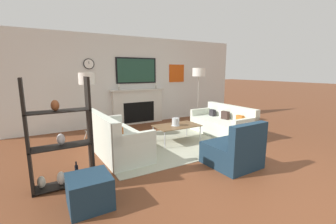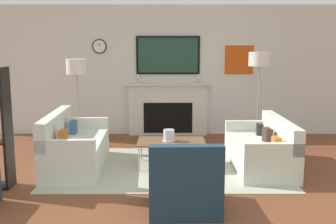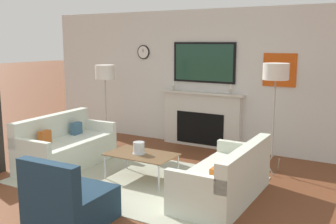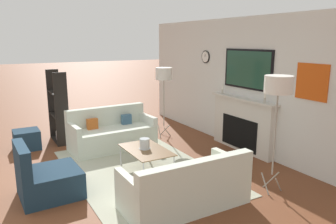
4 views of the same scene
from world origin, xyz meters
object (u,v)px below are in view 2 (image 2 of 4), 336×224
object	(u,v)px
couch_right	(262,150)
floor_lamp_right	(260,61)
coffee_table	(172,142)
floor_lamp_left	(77,68)
couch_left	(74,148)
armchair	(184,188)
hurricane_candle	(169,136)

from	to	relation	value
couch_right	floor_lamp_right	bearing A→B (deg)	80.47
couch_right	coffee_table	size ratio (longest dim) A/B	1.64
floor_lamp_left	floor_lamp_right	world-z (taller)	floor_lamp_right
couch_left	couch_right	size ratio (longest dim) A/B	1.03
couch_right	armchair	xyz separation A→B (m)	(-1.26, -1.60, -0.01)
hurricane_candle	floor_lamp_right	xyz separation A→B (m)	(1.67, 1.32, 1.12)
couch_left	floor_lamp_right	distance (m)	3.66
hurricane_candle	floor_lamp_left	xyz separation A→B (m)	(-1.70, 1.32, 0.98)
couch_right	floor_lamp_right	size ratio (longest dim) A/B	0.97
coffee_table	floor_lamp_left	world-z (taller)	floor_lamp_left
armchair	floor_lamp_right	xyz separation A→B (m)	(1.50, 2.98, 1.34)
floor_lamp_left	hurricane_candle	bearing A→B (deg)	-37.83
couch_left	hurricane_candle	bearing A→B (deg)	2.76
floor_lamp_right	armchair	bearing A→B (deg)	-116.64
couch_right	floor_lamp_left	world-z (taller)	floor_lamp_left
couch_right	couch_left	bearing A→B (deg)	-179.95
couch_right	floor_lamp_right	distance (m)	1.93
armchair	floor_lamp_left	size ratio (longest dim) A/B	0.52
coffee_table	couch_right	bearing A→B (deg)	-3.08
coffee_table	floor_lamp_left	xyz separation A→B (m)	(-1.73, 1.31, 1.09)
coffee_table	floor_lamp_left	distance (m)	2.43
armchair	floor_lamp_left	bearing A→B (deg)	122.02
couch_right	hurricane_candle	size ratio (longest dim) A/B	8.61
couch_right	hurricane_candle	distance (m)	1.45
armchair	coffee_table	bearing A→B (deg)	94.53
couch_left	couch_right	distance (m)	2.90
couch_left	coffee_table	size ratio (longest dim) A/B	1.69
couch_left	hurricane_candle	distance (m)	1.48
floor_lamp_right	coffee_table	bearing A→B (deg)	-141.22
coffee_table	floor_lamp_right	world-z (taller)	floor_lamp_right
hurricane_candle	floor_lamp_left	bearing A→B (deg)	142.17
couch_left	hurricane_candle	size ratio (longest dim) A/B	8.89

